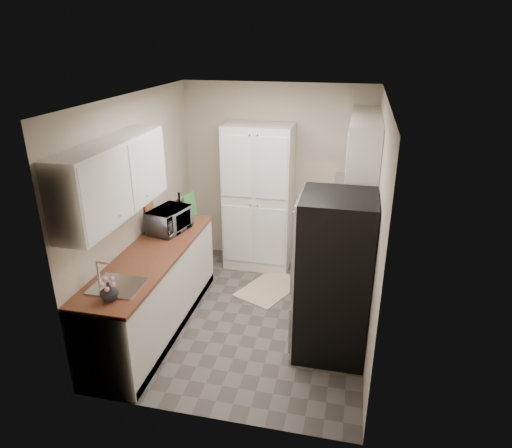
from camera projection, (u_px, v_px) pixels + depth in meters
name	position (u px, v px, depth m)	size (l,w,h in m)	color
ground	(251.00, 315.00, 5.38)	(3.20, 3.20, 0.00)	#56514C
room_shell	(249.00, 184.00, 4.75)	(2.64, 3.24, 2.52)	#C0B39B
pantry_cabinet	(258.00, 198.00, 6.22)	(0.90, 0.55, 2.00)	silver
base_cabinet_left	(155.00, 292.00, 5.02)	(0.60, 2.30, 0.88)	silver
countertop_left	(151.00, 254.00, 4.85)	(0.63, 2.33, 0.04)	brown
base_cabinet_right	(343.00, 247.00, 6.08)	(0.60, 0.80, 0.88)	silver
countertop_right	(346.00, 215.00, 5.91)	(0.63, 0.83, 0.04)	brown
electric_range	(339.00, 273.00, 5.35)	(0.71, 0.78, 1.13)	#B7B7BC
refrigerator	(334.00, 277.00, 4.50)	(0.70, 0.72, 1.70)	#B7B7BC
microwave	(169.00, 220.00, 5.33)	(0.50, 0.34, 0.28)	silver
wine_bottle	(180.00, 208.00, 5.63)	(0.08, 0.08, 0.33)	black
flower_vase	(109.00, 292.00, 3.95)	(0.16, 0.16, 0.17)	silver
cutting_board	(190.00, 206.00, 5.71)	(0.02, 0.25, 0.31)	#348335
toaster_oven	(355.00, 204.00, 5.92)	(0.28, 0.35, 0.20)	#B5B5BA
fruit_basket	(355.00, 193.00, 5.89)	(0.22, 0.22, 0.09)	yellow
kitchen_mat	(270.00, 288.00, 5.95)	(0.55, 0.88, 0.01)	beige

